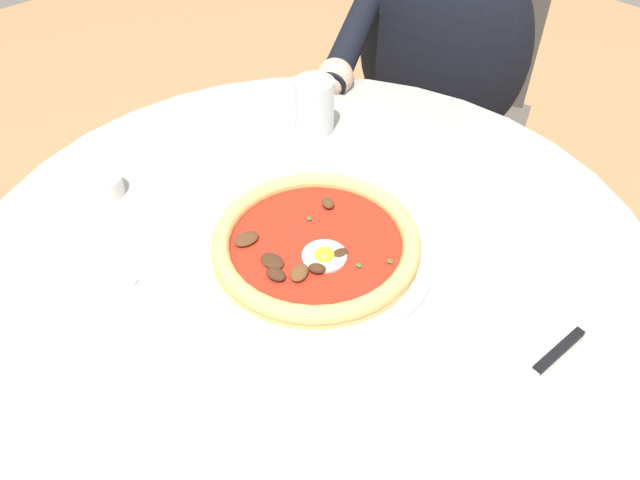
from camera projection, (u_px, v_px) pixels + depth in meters
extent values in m
cylinder|color=#999993|center=(311.00, 256.00, 0.83)|extent=(0.96, 0.96, 0.03)
cylinder|color=gray|center=(313.00, 395.00, 1.08)|extent=(0.10, 0.10, 0.69)
cylinder|color=white|center=(315.00, 251.00, 0.81)|extent=(0.32, 0.32, 0.01)
cylinder|color=tan|center=(315.00, 247.00, 0.81)|extent=(0.28, 0.28, 0.01)
torus|color=tan|center=(315.00, 242.00, 0.80)|extent=(0.28, 0.28, 0.03)
cylinder|color=#A82314|center=(315.00, 244.00, 0.80)|extent=(0.27, 0.27, 0.00)
cylinder|color=white|center=(324.00, 256.00, 0.78)|extent=(0.06, 0.06, 0.00)
ellipsoid|color=yellow|center=(324.00, 255.00, 0.78)|extent=(0.03, 0.03, 0.02)
ellipsoid|color=#3D2314|center=(276.00, 274.00, 0.75)|extent=(0.03, 0.02, 0.01)
ellipsoid|color=#4C2D19|center=(328.00, 203.00, 0.85)|extent=(0.03, 0.03, 0.01)
ellipsoid|color=#4C2D19|center=(246.00, 239.00, 0.80)|extent=(0.03, 0.04, 0.01)
ellipsoid|color=#3D2314|center=(340.00, 253.00, 0.79)|extent=(0.02, 0.02, 0.01)
ellipsoid|color=#3D2314|center=(317.00, 268.00, 0.76)|extent=(0.03, 0.03, 0.01)
ellipsoid|color=#3D2314|center=(271.00, 260.00, 0.78)|extent=(0.04, 0.03, 0.01)
ellipsoid|color=brown|center=(299.00, 273.00, 0.76)|extent=(0.03, 0.04, 0.01)
ellipsoid|color=#2D6B28|center=(359.00, 265.00, 0.77)|extent=(0.01, 0.01, 0.00)
ellipsoid|color=#2D6B28|center=(390.00, 261.00, 0.77)|extent=(0.01, 0.01, 0.00)
ellipsoid|color=#2D6B28|center=(309.00, 219.00, 0.83)|extent=(0.01, 0.01, 0.00)
cylinder|color=silver|center=(314.00, 105.00, 1.01)|extent=(0.07, 0.07, 0.09)
cylinder|color=silver|center=(315.00, 122.00, 1.03)|extent=(0.06, 0.06, 0.03)
cube|color=silver|center=(499.00, 406.00, 0.65)|extent=(0.02, 0.13, 0.00)
cube|color=black|center=(559.00, 350.00, 0.70)|extent=(0.02, 0.09, 0.01)
cylinder|color=white|center=(102.00, 186.00, 0.90)|extent=(0.06, 0.06, 0.03)
cylinder|color=olive|center=(101.00, 182.00, 0.90)|extent=(0.05, 0.05, 0.01)
cube|color=#BCBCC1|center=(77.00, 266.00, 0.80)|extent=(0.17, 0.09, 0.00)
cube|color=#282833|center=(419.00, 209.00, 1.66)|extent=(0.42, 0.39, 0.45)
ellipsoid|color=black|center=(443.00, 49.00, 1.33)|extent=(0.44, 0.36, 0.49)
cylinder|color=black|center=(350.00, 44.00, 1.18)|extent=(0.18, 0.26, 0.11)
sphere|color=tan|center=(335.00, 77.00, 1.13)|extent=(0.07, 0.07, 0.07)
cube|color=#504A45|center=(434.00, 132.00, 1.54)|extent=(0.56, 0.56, 0.02)
cube|color=#504A45|center=(466.00, 19.00, 1.52)|extent=(0.36, 0.17, 0.42)
cylinder|color=#4C4742|center=(336.00, 224.00, 1.63)|extent=(0.02, 0.02, 0.44)
cylinder|color=#4C4742|center=(475.00, 264.00, 1.52)|extent=(0.02, 0.02, 0.44)
cylinder|color=#4C4742|center=(381.00, 149.00, 1.88)|extent=(0.02, 0.02, 0.44)
cylinder|color=#4C4742|center=(504.00, 178.00, 1.77)|extent=(0.02, 0.02, 0.44)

